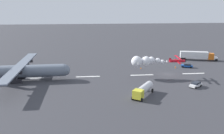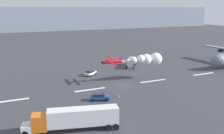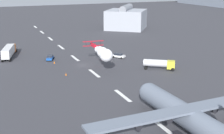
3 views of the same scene
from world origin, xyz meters
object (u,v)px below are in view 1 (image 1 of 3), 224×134
Objects in this scene: cargo_transport_plane at (24,71)px; traffic_cone_near at (175,67)px; fuel_tanker_truck at (143,90)px; followme_car_yellow at (187,65)px; semi_truck_orange at (197,55)px; airport_staff_sedan at (196,84)px; stunt_biplane_red at (146,61)px; traffic_cone_far at (141,68)px.

cargo_transport_plane is 54.70m from traffic_cone_near.
followme_car_yellow is (-23.64, -27.08, -0.93)m from fuel_tanker_truck.
semi_truck_orange is 37.20m from airport_staff_sedan.
stunt_biplane_red is 24.48× the size of traffic_cone_far.
airport_staff_sedan reaches higher than traffic_cone_near.
followme_car_yellow and airport_staff_sedan have the same top height.
traffic_cone_far is at bearing -95.22° from stunt_biplane_red.
semi_truck_orange is at bearing -161.72° from cargo_transport_plane.
traffic_cone_far is (-5.36, -26.76, -1.37)m from fuel_tanker_truck.
cargo_transport_plane is at bearing 10.91° from traffic_cone_near.
traffic_cone_far is (11.79, -21.42, -0.44)m from airport_staff_sedan.
cargo_transport_plane is at bearing -12.14° from airport_staff_sedan.
cargo_transport_plane is 59.37m from followme_car_yellow.
fuel_tanker_truck is 35.96m from followme_car_yellow.
cargo_transport_plane reaches higher than traffic_cone_far.
traffic_cone_far is at bearing -101.32° from fuel_tanker_truck.
traffic_cone_near is at bearing -94.65° from airport_staff_sedan.
fuel_tanker_truck reaches higher than followme_car_yellow.
semi_truck_orange reaches higher than fuel_tanker_truck.
airport_staff_sedan is at bearing 64.55° from semi_truck_orange.
fuel_tanker_truck is 1.90× the size of followme_car_yellow.
followme_car_yellow is at bearing -106.63° from airport_staff_sedan.
cargo_transport_plane is 8.27× the size of airport_staff_sedan.
traffic_cone_near is at bearing -125.14° from fuel_tanker_truck.
airport_staff_sedan is at bearing 139.75° from stunt_biplane_red.
airport_staff_sedan is (-17.14, -5.35, -0.93)m from fuel_tanker_truck.
stunt_biplane_red is 2.09× the size of fuel_tanker_truck.
fuel_tanker_truck is at bearing 78.68° from traffic_cone_far.
traffic_cone_near is 13.54m from traffic_cone_far.
fuel_tanker_truck is at bearing 74.79° from stunt_biplane_red.
semi_truck_orange reaches higher than airport_staff_sedan.
semi_truck_orange is 18.74m from traffic_cone_near.
traffic_cone_near is (-1.75, -21.50, -0.44)m from airport_staff_sedan.
stunt_biplane_red is 17.40m from airport_staff_sedan.
stunt_biplane_red is 4.07× the size of airport_staff_sedan.
semi_truck_orange is at bearing -115.45° from airport_staff_sedan.
stunt_biplane_red is at bearing 84.78° from traffic_cone_far.
followme_car_yellow is at bearing -169.73° from cargo_transport_plane.
semi_truck_orange is (-67.85, -22.41, -1.22)m from cargo_transport_plane.
stunt_biplane_red is 3.97× the size of followme_car_yellow.
cargo_transport_plane reaches higher than followme_car_yellow.
cargo_transport_plane is 8.07× the size of followme_car_yellow.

